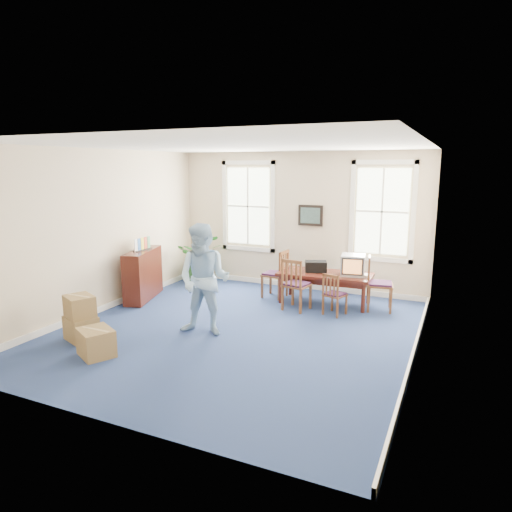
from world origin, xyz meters
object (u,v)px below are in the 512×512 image
at_px(chair_near_left, 297,284).
at_px(credenza, 143,275).
at_px(potted_plant, 203,258).
at_px(cardboard_boxes, 94,317).
at_px(crt_tv, 353,265).
at_px(man, 204,280).
at_px(conference_table, 325,288).

xyz_separation_m(chair_near_left, credenza, (-3.30, -0.66, 0.00)).
bearing_deg(chair_near_left, potted_plant, -10.57).
bearing_deg(credenza, cardboard_boxes, -88.25).
bearing_deg(cardboard_boxes, potted_plant, 94.31).
bearing_deg(crt_tv, man, -135.55).
xyz_separation_m(crt_tv, man, (-1.95, -2.65, 0.09)).
distance_m(crt_tv, credenza, 4.50).
bearing_deg(cardboard_boxes, crt_tv, 46.13).
relative_size(conference_table, potted_plant, 1.54).
distance_m(chair_near_left, man, 2.23).
bearing_deg(conference_table, cardboard_boxes, -130.98).
bearing_deg(credenza, conference_table, 2.85).
bearing_deg(man, conference_table, 54.12).
bearing_deg(credenza, man, -45.88).
distance_m(conference_table, cardboard_boxes, 4.65).
height_order(crt_tv, credenza, crt_tv).
distance_m(conference_table, potted_plant, 3.28).
distance_m(credenza, cardboard_boxes, 2.41).
bearing_deg(chair_near_left, cardboard_boxes, 59.31).
xyz_separation_m(chair_near_left, cardboard_boxes, (-2.54, -2.94, -0.13)).
height_order(chair_near_left, credenza, credenza).
bearing_deg(man, potted_plant, 113.55).
bearing_deg(potted_plant, man, -58.47).
height_order(conference_table, man, man).
distance_m(chair_near_left, potted_plant, 3.04).
relative_size(chair_near_left, credenza, 0.78).
height_order(crt_tv, chair_near_left, crt_tv).
bearing_deg(conference_table, credenza, -162.16).
height_order(chair_near_left, potted_plant, potted_plant).
bearing_deg(crt_tv, credenza, -171.48).
bearing_deg(conference_table, potted_plant, 170.92).
bearing_deg(credenza, potted_plant, 58.25).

